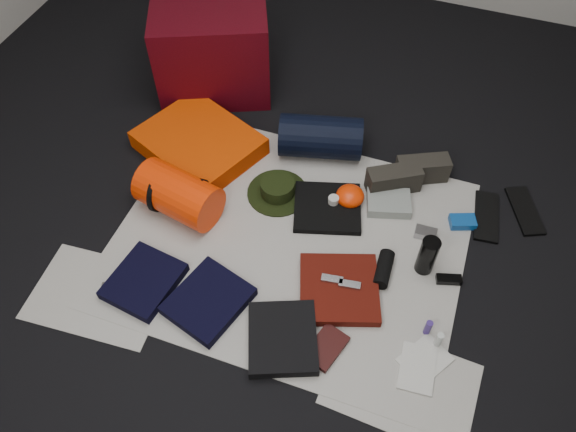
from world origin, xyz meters
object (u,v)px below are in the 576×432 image
(red_cabinet, at_px, (213,48))
(sleeping_pad, at_px, (199,143))
(compact_camera, at_px, (425,233))
(navy_duffel, at_px, (321,137))
(water_bottle, at_px, (427,256))
(stuff_sack, at_px, (179,195))
(paperback_book, at_px, (326,347))

(red_cabinet, relative_size, sleeping_pad, 1.06)
(compact_camera, bearing_deg, red_cabinet, 152.09)
(red_cabinet, bearing_deg, sleeping_pad, -99.10)
(sleeping_pad, height_order, navy_duffel, navy_duffel)
(water_bottle, relative_size, compact_camera, 2.04)
(stuff_sack, bearing_deg, red_cabinet, 103.65)
(stuff_sack, bearing_deg, sleeping_pad, 102.48)
(water_bottle, xyz_separation_m, compact_camera, (-0.03, 0.18, -0.08))
(red_cabinet, bearing_deg, water_bottle, -55.32)
(sleeping_pad, height_order, compact_camera, sleeping_pad)
(compact_camera, relative_size, paperback_book, 0.55)
(red_cabinet, xyz_separation_m, sleeping_pad, (0.14, -0.53, -0.20))
(compact_camera, bearing_deg, stuff_sack, -169.57)
(navy_duffel, bearing_deg, stuff_sack, -145.39)
(compact_camera, bearing_deg, navy_duffel, 149.49)
(water_bottle, bearing_deg, compact_camera, 98.68)
(navy_duffel, relative_size, water_bottle, 2.07)
(navy_duffel, bearing_deg, compact_camera, -43.48)
(water_bottle, bearing_deg, red_cabinet, 148.29)
(stuff_sack, height_order, compact_camera, stuff_sack)
(stuff_sack, distance_m, paperback_book, 1.00)
(water_bottle, height_order, paperback_book, water_bottle)
(red_cabinet, relative_size, navy_duffel, 1.44)
(stuff_sack, xyz_separation_m, navy_duffel, (0.52, 0.60, -0.00))
(red_cabinet, height_order, paperback_book, red_cabinet)
(sleeping_pad, height_order, water_bottle, water_bottle)
(paperback_book, bearing_deg, compact_camera, 86.27)
(stuff_sack, distance_m, water_bottle, 1.19)
(sleeping_pad, xyz_separation_m, navy_duffel, (0.61, 0.20, 0.06))
(red_cabinet, relative_size, stuff_sack, 1.58)
(stuff_sack, bearing_deg, compact_camera, 11.81)
(navy_duffel, distance_m, compact_camera, 0.73)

